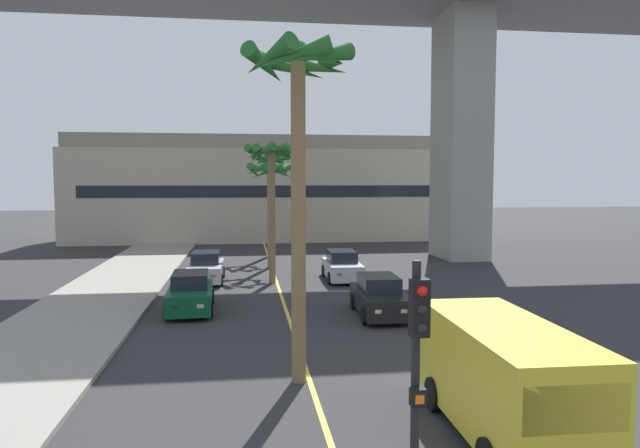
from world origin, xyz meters
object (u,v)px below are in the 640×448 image
at_px(car_queue_third, 206,268).
at_px(car_queue_fourth, 379,297).
at_px(car_queue_second, 342,266).
at_px(delivery_van, 505,377).
at_px(traffic_light_median_far, 294,242).
at_px(palm_tree_mid_median, 272,167).
at_px(palm_tree_farthest_median, 270,180).
at_px(palm_tree_far_median, 299,111).
at_px(car_queue_front, 190,293).
at_px(palm_tree_near_median, 272,175).
at_px(traffic_light_median_near, 417,373).

bearing_deg(car_queue_third, car_queue_fourth, -49.88).
bearing_deg(car_queue_second, delivery_van, -89.86).
bearing_deg(car_queue_fourth, car_queue_second, 90.41).
xyz_separation_m(car_queue_third, car_queue_fourth, (7.20, -8.54, 0.00)).
xyz_separation_m(delivery_van, traffic_light_median_far, (-3.12, 12.93, 1.43)).
bearing_deg(palm_tree_mid_median, palm_tree_farthest_median, 88.06).
relative_size(traffic_light_median_far, palm_tree_farthest_median, 0.65).
bearing_deg(delivery_van, palm_tree_far_median, 134.55).
bearing_deg(car_queue_fourth, palm_tree_mid_median, 116.03).
height_order(delivery_van, palm_tree_far_median, palm_tree_far_median).
distance_m(car_queue_front, car_queue_third, 6.80).
bearing_deg(palm_tree_near_median, palm_tree_farthest_median, -93.81).
bearing_deg(traffic_light_median_near, palm_tree_far_median, 96.52).
distance_m(car_queue_second, delivery_van, 19.00).
xyz_separation_m(car_queue_front, car_queue_third, (0.19, 6.79, 0.00)).
xyz_separation_m(delivery_van, palm_tree_far_median, (-3.81, 3.87, 5.72)).
bearing_deg(car_queue_front, palm_tree_near_median, 76.26).
bearing_deg(car_queue_second, palm_tree_far_median, -103.97).
bearing_deg(palm_tree_far_median, car_queue_fourth, 61.28).
bearing_deg(car_queue_second, palm_tree_mid_median, -173.92).
height_order(car_queue_third, traffic_light_median_near, traffic_light_median_near).
bearing_deg(car_queue_fourth, palm_tree_farthest_median, 105.40).
bearing_deg(traffic_light_median_far, palm_tree_near_median, 90.33).
xyz_separation_m(car_queue_second, palm_tree_mid_median, (-3.73, -0.40, 5.26)).
height_order(car_queue_second, palm_tree_near_median, palm_tree_near_median).
distance_m(car_queue_second, car_queue_fourth, 8.15).
relative_size(car_queue_fourth, palm_tree_near_median, 0.57).
bearing_deg(traffic_light_median_near, car_queue_front, 105.31).
bearing_deg(palm_tree_near_median, car_queue_front, -103.74).
relative_size(traffic_light_median_far, palm_tree_near_median, 0.58).
bearing_deg(car_queue_third, traffic_light_median_far, -57.79).
distance_m(car_queue_fourth, palm_tree_farthest_median, 14.33).
height_order(delivery_van, traffic_light_median_far, traffic_light_median_far).
height_order(car_queue_fourth, traffic_light_median_near, traffic_light_median_near).
bearing_deg(car_queue_fourth, traffic_light_median_far, 146.32).
distance_m(car_queue_front, traffic_light_median_near, 16.84).
bearing_deg(palm_tree_mid_median, traffic_light_median_far, -83.42).
bearing_deg(palm_tree_far_median, car_queue_front, 112.26).
xyz_separation_m(car_queue_fourth, traffic_light_median_far, (-3.13, 2.09, 1.99)).
distance_m(delivery_van, palm_tree_farthest_median, 24.53).
bearing_deg(car_queue_fourth, delivery_van, -90.06).
distance_m(car_queue_front, palm_tree_farthest_median, 12.80).
bearing_deg(delivery_van, car_queue_third, 110.35).
bearing_deg(palm_tree_mid_median, car_queue_front, -120.94).
height_order(palm_tree_mid_median, palm_tree_farthest_median, palm_tree_mid_median).
height_order(car_queue_fourth, palm_tree_farthest_median, palm_tree_farthest_median).
distance_m(delivery_van, palm_tree_mid_median, 19.54).
height_order(car_queue_second, car_queue_fourth, same).
bearing_deg(car_queue_third, palm_tree_near_median, 68.75).
relative_size(delivery_van, traffic_light_median_far, 1.26).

